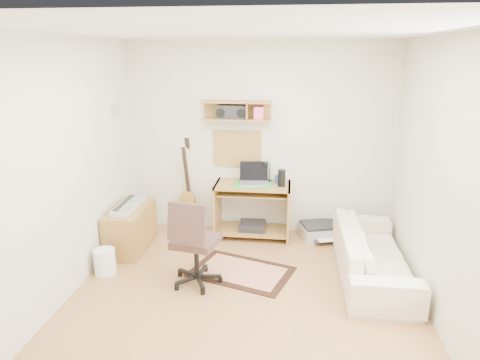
# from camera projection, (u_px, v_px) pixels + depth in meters

# --- Properties ---
(floor) EXTENTS (3.60, 4.00, 0.01)m
(floor) POSITION_uv_depth(u_px,v_px,m) (242.00, 306.00, 4.31)
(floor) COLOR #A57445
(floor) RESTS_ON ground
(ceiling) EXTENTS (3.60, 4.00, 0.01)m
(ceiling) POSITION_uv_depth(u_px,v_px,m) (243.00, 30.00, 3.58)
(ceiling) COLOR white
(ceiling) RESTS_ON ground
(back_wall) EXTENTS (3.60, 0.01, 2.60)m
(back_wall) POSITION_uv_depth(u_px,v_px,m) (259.00, 139.00, 5.85)
(back_wall) COLOR beige
(back_wall) RESTS_ON ground
(left_wall) EXTENTS (0.01, 4.00, 2.60)m
(left_wall) POSITION_uv_depth(u_px,v_px,m) (56.00, 175.00, 4.15)
(left_wall) COLOR beige
(left_wall) RESTS_ON ground
(right_wall) EXTENTS (0.01, 4.00, 2.60)m
(right_wall) POSITION_uv_depth(u_px,v_px,m) (449.00, 188.00, 3.74)
(right_wall) COLOR beige
(right_wall) RESTS_ON ground
(wall_shelf) EXTENTS (0.90, 0.25, 0.26)m
(wall_shelf) POSITION_uv_depth(u_px,v_px,m) (236.00, 111.00, 5.65)
(wall_shelf) COLOR olive
(wall_shelf) RESTS_ON back_wall
(cork_board) EXTENTS (0.64, 0.03, 0.49)m
(cork_board) POSITION_uv_depth(u_px,v_px,m) (237.00, 149.00, 5.90)
(cork_board) COLOR tan
(cork_board) RESTS_ON back_wall
(wall_photo) EXTENTS (0.02, 0.20, 0.15)m
(wall_photo) POSITION_uv_depth(u_px,v_px,m) (116.00, 111.00, 5.46)
(wall_photo) COLOR #4C8CBF
(wall_photo) RESTS_ON left_wall
(desk) EXTENTS (1.00, 0.55, 0.75)m
(desk) POSITION_uv_depth(u_px,v_px,m) (253.00, 210.00, 5.86)
(desk) COLOR olive
(desk) RESTS_ON floor
(laptop) EXTENTS (0.41, 0.41, 0.29)m
(laptop) POSITION_uv_depth(u_px,v_px,m) (254.00, 174.00, 5.69)
(laptop) COLOR silver
(laptop) RESTS_ON desk
(speaker) EXTENTS (0.10, 0.10, 0.22)m
(speaker) POSITION_uv_depth(u_px,v_px,m) (282.00, 178.00, 5.63)
(speaker) COLOR black
(speaker) RESTS_ON desk
(desk_lamp) EXTENTS (0.10, 0.10, 0.29)m
(desk_lamp) POSITION_uv_depth(u_px,v_px,m) (270.00, 171.00, 5.82)
(desk_lamp) COLOR black
(desk_lamp) RESTS_ON desk
(pencil_cup) EXTENTS (0.08, 0.08, 0.11)m
(pencil_cup) POSITION_uv_depth(u_px,v_px,m) (277.00, 179.00, 5.79)
(pencil_cup) COLOR #2E428A
(pencil_cup) RESTS_ON desk
(boombox) EXTENTS (0.37, 0.17, 0.19)m
(boombox) POSITION_uv_depth(u_px,v_px,m) (232.00, 112.00, 5.66)
(boombox) COLOR black
(boombox) RESTS_ON wall_shelf
(rug) EXTENTS (1.28, 1.05, 0.01)m
(rug) POSITION_uv_depth(u_px,v_px,m) (241.00, 271.00, 4.98)
(rug) COLOR beige
(rug) RESTS_ON floor
(task_chair) EXTENTS (0.59, 0.59, 1.00)m
(task_chair) POSITION_uv_depth(u_px,v_px,m) (196.00, 241.00, 4.61)
(task_chair) COLOR #3C2923
(task_chair) RESTS_ON floor
(cabinet) EXTENTS (0.40, 0.90, 0.55)m
(cabinet) POSITION_uv_depth(u_px,v_px,m) (130.00, 228.00, 5.53)
(cabinet) COLOR olive
(cabinet) RESTS_ON floor
(music_keyboard) EXTENTS (0.22, 0.70, 0.06)m
(music_keyboard) POSITION_uv_depth(u_px,v_px,m) (129.00, 205.00, 5.45)
(music_keyboard) COLOR #B2B5BA
(music_keyboard) RESTS_ON cabinet
(guitar) EXTENTS (0.39, 0.30, 1.31)m
(guitar) POSITION_uv_depth(u_px,v_px,m) (186.00, 185.00, 6.01)
(guitar) COLOR #A57C32
(guitar) RESTS_ON floor
(waste_basket) EXTENTS (0.32, 0.32, 0.29)m
(waste_basket) POSITION_uv_depth(u_px,v_px,m) (105.00, 262.00, 4.92)
(waste_basket) COLOR white
(waste_basket) RESTS_ON floor
(printer) EXTENTS (0.59, 0.52, 0.19)m
(printer) POSITION_uv_depth(u_px,v_px,m) (320.00, 231.00, 5.90)
(printer) COLOR #A5A8AA
(printer) RESTS_ON floor
(sofa) EXTENTS (0.54, 1.85, 0.72)m
(sofa) POSITION_uv_depth(u_px,v_px,m) (373.00, 246.00, 4.82)
(sofa) COLOR beige
(sofa) RESTS_ON floor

